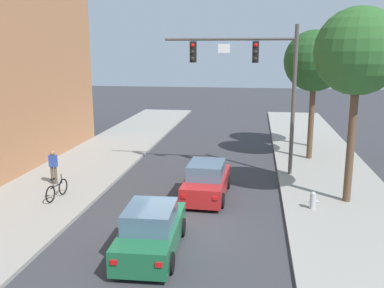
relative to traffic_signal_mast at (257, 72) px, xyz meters
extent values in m
plane|color=#38383D|center=(-2.74, -7.36, -5.34)|extent=(120.00, 120.00, 0.00)
cube|color=#99968E|center=(-9.24, -7.36, -5.27)|extent=(5.00, 60.00, 0.15)
cube|color=#99968E|center=(3.76, -7.36, -5.27)|extent=(5.00, 60.00, 0.15)
cylinder|color=#514C47|center=(1.86, 0.01, -1.44)|extent=(0.20, 0.20, 7.50)
cylinder|color=#514C47|center=(-1.39, 0.01, 1.61)|extent=(6.51, 0.14, 0.14)
cube|color=black|center=(-0.09, 0.01, 0.98)|extent=(0.32, 0.28, 1.05)
sphere|color=red|center=(-0.09, -0.14, 1.31)|extent=(0.18, 0.18, 0.18)
sphere|color=#2D2823|center=(-0.09, -0.14, 0.98)|extent=(0.18, 0.18, 0.18)
sphere|color=#2D2823|center=(-0.09, -0.14, 0.65)|extent=(0.18, 0.18, 0.18)
cube|color=black|center=(-3.21, 0.01, 0.98)|extent=(0.32, 0.28, 1.05)
sphere|color=red|center=(-3.21, -0.14, 1.31)|extent=(0.18, 0.18, 0.18)
sphere|color=#2D2823|center=(-3.21, -0.14, 0.98)|extent=(0.18, 0.18, 0.18)
sphere|color=#2D2823|center=(-3.21, -0.14, 0.65)|extent=(0.18, 0.18, 0.18)
cube|color=white|center=(-1.65, -0.01, 1.16)|extent=(0.60, 0.03, 0.44)
cube|color=#B21E1E|center=(-2.05, -3.71, -4.78)|extent=(1.81, 4.24, 0.80)
cube|color=slate|center=(-2.06, -3.86, -4.06)|extent=(1.55, 2.04, 0.64)
cylinder|color=black|center=(-2.82, -2.39, -5.02)|extent=(0.24, 0.65, 0.64)
cylinder|color=black|center=(-1.21, -2.43, -5.02)|extent=(0.24, 0.65, 0.64)
cylinder|color=black|center=(-2.89, -4.99, -5.02)|extent=(0.24, 0.65, 0.64)
cylinder|color=black|center=(-1.28, -5.03, -5.02)|extent=(0.24, 0.65, 0.64)
cube|color=red|center=(-2.75, -5.81, -4.66)|extent=(0.20, 0.05, 0.14)
cube|color=red|center=(-1.47, -5.85, -4.66)|extent=(0.20, 0.05, 0.14)
cube|color=#1E663D|center=(-3.20, -9.32, -4.78)|extent=(1.86, 4.26, 0.80)
cube|color=slate|center=(-3.20, -9.47, -4.06)|extent=(1.58, 2.06, 0.64)
cylinder|color=black|center=(-4.06, -8.05, -5.02)|extent=(0.24, 0.65, 0.64)
cylinder|color=black|center=(-2.45, -7.99, -5.02)|extent=(0.24, 0.65, 0.64)
cylinder|color=black|center=(-3.96, -10.65, -5.02)|extent=(0.24, 0.65, 0.64)
cylinder|color=black|center=(-2.35, -10.59, -5.02)|extent=(0.24, 0.65, 0.64)
cube|color=red|center=(-3.76, -11.46, -4.66)|extent=(0.20, 0.05, 0.14)
cube|color=red|center=(-2.49, -11.42, -4.66)|extent=(0.20, 0.05, 0.14)
cylinder|color=brown|center=(-9.53, -3.43, -4.77)|extent=(0.14, 0.14, 0.85)
cylinder|color=brown|center=(-9.35, -3.43, -4.77)|extent=(0.14, 0.14, 0.85)
cube|color=#2D4799|center=(-9.44, -3.43, -4.06)|extent=(0.36, 0.22, 0.56)
sphere|color=#9E7051|center=(-9.44, -3.43, -3.66)|extent=(0.22, 0.22, 0.22)
torus|color=black|center=(-8.33, -4.84, -4.83)|extent=(0.11, 0.72, 0.72)
torus|color=black|center=(-8.41, -5.88, -4.83)|extent=(0.11, 0.72, 0.72)
cylinder|color=black|center=(-8.37, -5.36, -4.61)|extent=(0.12, 0.95, 0.05)
cylinder|color=black|center=(-8.39, -5.62, -4.43)|extent=(0.04, 0.04, 0.35)
cylinder|color=black|center=(-8.34, -4.94, -4.41)|extent=(0.04, 0.04, 0.40)
cube|color=black|center=(-8.39, -5.62, -4.25)|extent=(0.14, 0.25, 0.06)
cylinder|color=#B2B2B7|center=(2.40, -4.98, -4.92)|extent=(0.24, 0.24, 0.55)
sphere|color=#B2B2B7|center=(2.40, -4.98, -4.58)|extent=(0.22, 0.22, 0.22)
cylinder|color=#B2B2B7|center=(2.22, -4.98, -4.89)|extent=(0.12, 0.09, 0.09)
cylinder|color=#B2B2B7|center=(2.58, -4.98, -4.89)|extent=(0.12, 0.09, 0.09)
cylinder|color=brown|center=(3.95, -3.82, -2.73)|extent=(0.32, 0.32, 4.93)
sphere|color=#2D6028|center=(3.95, -3.82, 1.04)|extent=(3.48, 3.48, 3.48)
cylinder|color=brown|center=(3.22, 3.50, -3.00)|extent=(0.32, 0.32, 4.38)
sphere|color=#235123|center=(3.22, 3.50, 0.48)|extent=(3.46, 3.46, 3.46)
cylinder|color=brown|center=(3.67, 6.90, -3.11)|extent=(0.32, 0.32, 4.17)
sphere|color=#387033|center=(3.67, 6.90, 0.29)|extent=(3.51, 3.51, 3.51)
camera|label=1|loc=(0.00, -21.90, 1.11)|focal=40.11mm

